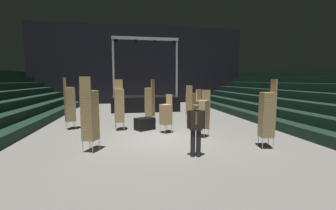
{
  "coord_description": "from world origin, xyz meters",
  "views": [
    {
      "loc": [
        -1.34,
        -8.92,
        2.45
      ],
      "look_at": [
        0.3,
        0.3,
        1.4
      ],
      "focal_mm": 24.01,
      "sensor_mm": 36.0,
      "label": 1
    }
  ],
  "objects_px": {
    "man_with_tie": "(196,125)",
    "equipment_road_case": "(145,124)",
    "stage_riser": "(145,102)",
    "chair_stack_rear_centre": "(202,113)",
    "chair_stack_mid_right": "(205,109)",
    "chair_stack_front_left": "(150,102)",
    "chair_stack_front_right": "(70,104)",
    "chair_stack_mid_left": "(267,114)",
    "chair_stack_aisle_left": "(119,105)",
    "chair_stack_mid_centre": "(191,103)",
    "chair_stack_rear_right": "(166,114)",
    "chair_stack_rear_left": "(90,115)"
  },
  "relations": [
    {
      "from": "stage_riser",
      "to": "chair_stack_front_right",
      "type": "xyz_separation_m",
      "value": [
        -4.19,
        -6.28,
        0.6
      ]
    },
    {
      "from": "chair_stack_mid_centre",
      "to": "chair_stack_aisle_left",
      "type": "bearing_deg",
      "value": -111.41
    },
    {
      "from": "chair_stack_mid_centre",
      "to": "equipment_road_case",
      "type": "bearing_deg",
      "value": -101.46
    },
    {
      "from": "chair_stack_mid_centre",
      "to": "chair_stack_rear_right",
      "type": "relative_size",
      "value": 1.19
    },
    {
      "from": "man_with_tie",
      "to": "chair_stack_mid_left",
      "type": "distance_m",
      "value": 2.82
    },
    {
      "from": "chair_stack_aisle_left",
      "to": "chair_stack_mid_centre",
      "type": "bearing_deg",
      "value": -165.54
    },
    {
      "from": "chair_stack_aisle_left",
      "to": "chair_stack_mid_left",
      "type": "bearing_deg",
      "value": 136.36
    },
    {
      "from": "stage_riser",
      "to": "man_with_tie",
      "type": "relative_size",
      "value": 3.11
    },
    {
      "from": "chair_stack_rear_centre",
      "to": "chair_stack_aisle_left",
      "type": "xyz_separation_m",
      "value": [
        -3.54,
        1.98,
        0.21
      ]
    },
    {
      "from": "chair_stack_mid_right",
      "to": "chair_stack_rear_left",
      "type": "distance_m",
      "value": 5.8
    },
    {
      "from": "chair_stack_front_left",
      "to": "chair_stack_rear_centre",
      "type": "distance_m",
      "value": 3.98
    },
    {
      "from": "chair_stack_front_right",
      "to": "chair_stack_mid_left",
      "type": "height_order",
      "value": "chair_stack_front_right"
    },
    {
      "from": "chair_stack_mid_centre",
      "to": "chair_stack_rear_left",
      "type": "height_order",
      "value": "chair_stack_rear_left"
    },
    {
      "from": "chair_stack_mid_left",
      "to": "chair_stack_mid_right",
      "type": "xyz_separation_m",
      "value": [
        -1.09,
        3.49,
        -0.25
      ]
    },
    {
      "from": "chair_stack_mid_left",
      "to": "chair_stack_rear_centre",
      "type": "relative_size",
      "value": 1.21
    },
    {
      "from": "chair_stack_mid_right",
      "to": "chair_stack_rear_right",
      "type": "distance_m",
      "value": 2.16
    },
    {
      "from": "stage_riser",
      "to": "chair_stack_mid_left",
      "type": "relative_size",
      "value": 2.25
    },
    {
      "from": "chair_stack_front_right",
      "to": "chair_stack_rear_centre",
      "type": "relative_size",
      "value": 1.25
    },
    {
      "from": "chair_stack_front_right",
      "to": "chair_stack_rear_right",
      "type": "distance_m",
      "value": 4.84
    },
    {
      "from": "man_with_tie",
      "to": "chair_stack_rear_right",
      "type": "bearing_deg",
      "value": -70.57
    },
    {
      "from": "stage_riser",
      "to": "chair_stack_rear_centre",
      "type": "distance_m",
      "value": 9.07
    },
    {
      "from": "man_with_tie",
      "to": "chair_stack_rear_left",
      "type": "bearing_deg",
      "value": -5.89
    },
    {
      "from": "stage_riser",
      "to": "chair_stack_rear_right",
      "type": "bearing_deg",
      "value": -87.36
    },
    {
      "from": "chair_stack_rear_right",
      "to": "chair_stack_front_left",
      "type": "bearing_deg",
      "value": -15.86
    },
    {
      "from": "chair_stack_front_right",
      "to": "chair_stack_mid_centre",
      "type": "xyz_separation_m",
      "value": [
        6.47,
        1.0,
        -0.21
      ]
    },
    {
      "from": "stage_riser",
      "to": "chair_stack_aisle_left",
      "type": "relative_size",
      "value": 2.25
    },
    {
      "from": "chair_stack_front_left",
      "to": "chair_stack_front_right",
      "type": "xyz_separation_m",
      "value": [
        -4.05,
        -0.88,
        0.04
      ]
    },
    {
      "from": "chair_stack_front_left",
      "to": "equipment_road_case",
      "type": "height_order",
      "value": "chair_stack_front_left"
    },
    {
      "from": "chair_stack_rear_right",
      "to": "chair_stack_aisle_left",
      "type": "bearing_deg",
      "value": 38.6
    },
    {
      "from": "chair_stack_rear_centre",
      "to": "chair_stack_aisle_left",
      "type": "height_order",
      "value": "chair_stack_aisle_left"
    },
    {
      "from": "man_with_tie",
      "to": "chair_stack_mid_left",
      "type": "height_order",
      "value": "chair_stack_mid_left"
    },
    {
      "from": "man_with_tie",
      "to": "equipment_road_case",
      "type": "height_order",
      "value": "man_with_tie"
    },
    {
      "from": "chair_stack_front_right",
      "to": "man_with_tie",
      "type": "bearing_deg",
      "value": 18.56
    },
    {
      "from": "chair_stack_front_left",
      "to": "chair_stack_mid_right",
      "type": "height_order",
      "value": "chair_stack_front_left"
    },
    {
      "from": "stage_riser",
      "to": "chair_stack_mid_right",
      "type": "height_order",
      "value": "stage_riser"
    },
    {
      "from": "man_with_tie",
      "to": "chair_stack_aisle_left",
      "type": "xyz_separation_m",
      "value": [
        -2.53,
        4.34,
        0.22
      ]
    },
    {
      "from": "chair_stack_front_right",
      "to": "chair_stack_mid_left",
      "type": "xyz_separation_m",
      "value": [
        7.72,
        -4.51,
        -0.04
      ]
    },
    {
      "from": "stage_riser",
      "to": "man_with_tie",
      "type": "xyz_separation_m",
      "value": [
        0.75,
        -11.25,
        0.34
      ]
    },
    {
      "from": "chair_stack_rear_left",
      "to": "man_with_tie",
      "type": "bearing_deg",
      "value": 7.95
    },
    {
      "from": "stage_riser",
      "to": "equipment_road_case",
      "type": "bearing_deg",
      "value": -94.57
    },
    {
      "from": "chair_stack_rear_left",
      "to": "chair_stack_rear_right",
      "type": "distance_m",
      "value": 3.75
    },
    {
      "from": "chair_stack_mid_centre",
      "to": "chair_stack_rear_centre",
      "type": "height_order",
      "value": "chair_stack_mid_centre"
    },
    {
      "from": "chair_stack_mid_centre",
      "to": "chair_stack_aisle_left",
      "type": "relative_size",
      "value": 0.86
    },
    {
      "from": "equipment_road_case",
      "to": "chair_stack_front_left",
      "type": "bearing_deg",
      "value": 75.49
    },
    {
      "from": "chair_stack_front_right",
      "to": "stage_riser",
      "type": "bearing_deg",
      "value": 119.96
    },
    {
      "from": "chair_stack_front_left",
      "to": "chair_stack_rear_right",
      "type": "height_order",
      "value": "chair_stack_front_left"
    },
    {
      "from": "chair_stack_mid_left",
      "to": "equipment_road_case",
      "type": "xyz_separation_m",
      "value": [
        -4.09,
        3.74,
        -0.94
      ]
    },
    {
      "from": "equipment_road_case",
      "to": "chair_stack_rear_right",
      "type": "bearing_deg",
      "value": -41.56
    },
    {
      "from": "chair_stack_rear_right",
      "to": "chair_stack_rear_centre",
      "type": "xyz_separation_m",
      "value": [
        1.4,
        -1.03,
        0.13
      ]
    },
    {
      "from": "chair_stack_rear_right",
      "to": "equipment_road_case",
      "type": "height_order",
      "value": "chair_stack_rear_right"
    }
  ]
}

